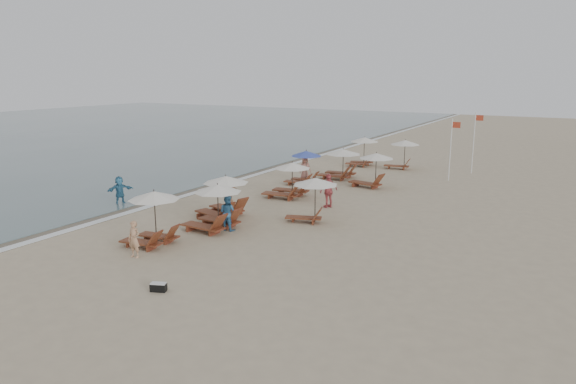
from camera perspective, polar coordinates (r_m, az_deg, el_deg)
The scene contains 22 objects.
ground at distance 22.17m, azimuth 1.97°, elevation -6.47°, with size 160.00×160.00×0.00m, color tan.
wet_sand_band at distance 36.90m, azimuth -8.04°, elevation 1.16°, with size 3.20×140.00×0.01m, color #6B5E4C.
foam_line at distance 36.13m, azimuth -6.40°, elevation 0.98°, with size 0.50×140.00×0.02m, color white.
lounger_station_0 at distance 23.47m, azimuth -14.35°, elevation -2.72°, with size 2.51×2.19×2.39m.
lounger_station_1 at distance 25.28m, azimuth -8.00°, elevation -1.79°, with size 2.75×2.24×2.21m.
lounger_station_2 at distance 27.52m, azimuth -7.07°, elevation -0.54°, with size 2.80×2.50×2.15m.
lounger_station_3 at distance 31.63m, azimuth -0.03°, elevation 1.13°, with size 2.74×2.34×2.11m.
lounger_station_4 at distance 35.29m, azimuth 1.64°, elevation 2.61°, with size 2.39×2.05×2.26m.
lounger_station_5 at distance 37.49m, azimuth 5.51°, elevation 3.01°, with size 2.84×2.44×2.07m.
lounger_station_6 at distance 42.76m, azimuth 7.88°, elevation 4.37°, with size 2.50×2.23×2.29m.
inland_station_0 at distance 26.25m, azimuth 2.47°, elevation -0.13°, with size 2.59×2.24×2.22m.
inland_station_1 at distance 34.72m, azimuth 8.83°, elevation 2.57°, with size 2.87×2.24×2.22m.
inland_station_2 at distance 41.90m, azimuth 12.04°, elevation 4.32°, with size 2.66×2.24×2.22m.
beachgoer_near at distance 22.27m, azimuth -16.10°, elevation -4.86°, with size 0.55×0.36×1.51m, color tan.
beachgoer_mid_a at distance 25.16m, azimuth -6.46°, elevation -2.20°, with size 0.82×0.64×1.70m, color #316894.
beachgoer_mid_b at distance 26.93m, azimuth -6.12°, elevation -1.07°, with size 1.17×0.68×1.82m, color #8D6247.
beachgoer_far_a at distance 29.27m, azimuth 4.36°, elevation 0.13°, with size 1.10×0.46×1.88m, color #C14D50.
beachgoer_far_b at distance 36.53m, azimuth 1.82°, elevation 2.51°, with size 0.83×0.54×1.69m, color #A76A5A.
waterline_walker at distance 31.49m, azimuth -17.51°, elevation 0.19°, with size 1.47×0.47×1.58m, color #2E698B.
duffel_bag at distance 18.89m, azimuth -13.65°, elevation -9.82°, with size 0.60×0.45×0.30m.
flag_pole_near at distance 38.01m, azimuth 17.01°, elevation 4.66°, with size 0.60×0.08×4.23m.
flag_pole_far at distance 41.30m, azimuth 19.25°, elevation 5.28°, with size 0.60×0.08×4.48m.
Camera 1 is at (9.71, -18.57, 7.24)m, focal length 33.33 mm.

